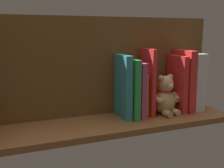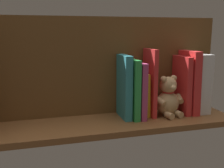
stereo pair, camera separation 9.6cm
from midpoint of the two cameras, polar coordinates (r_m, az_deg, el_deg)
The scene contains 11 objects.
ground_plane at distance 99.76cm, azimuth -2.78°, elevation -8.58°, with size 94.45×24.19×2.20cm, color brown.
shelf_back_panel at distance 104.12cm, azimuth -4.59°, elevation 3.81°, with size 94.45×1.50×38.61cm, color brown.
dictionary_thick_white at distance 115.44cm, azimuth 14.87°, elevation 0.55°, with size 5.24×12.19×24.06cm, color silver.
book_0 at distance 112.40cm, azimuth 13.07°, elevation 0.71°, with size 3.12×13.09×25.42cm, color red.
book_1 at distance 111.11cm, azimuth 11.63°, elevation 0.10°, with size 2.21×12.55×23.32cm, color red.
teddy_bear at distance 106.94cm, azimuth 9.01°, elevation -2.78°, with size 12.79×11.40×16.03cm.
book_2 at distance 104.60cm, azimuth 5.13°, elevation 0.45°, with size 1.67×11.47×26.38cm, color red.
book_3 at distance 105.36cm, azimuth 3.71°, elevation -2.08°, with size 2.15×9.71×16.92cm, color yellow.
book_4 at distance 102.21cm, azimuth 2.82°, elevation -1.17°, with size 2.16×13.30×21.50cm, color #B23F72.
book_5 at distance 101.03cm, azimuth 1.42°, elevation -0.95°, with size 2.33×13.30×22.75cm, color green.
book_6 at distance 100.34cm, azimuth -0.30°, elevation -0.58°, with size 2.76×12.08×24.30cm, color teal.
Camera 1 is at (33.74, 87.70, 32.73)cm, focal length 41.95 mm.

